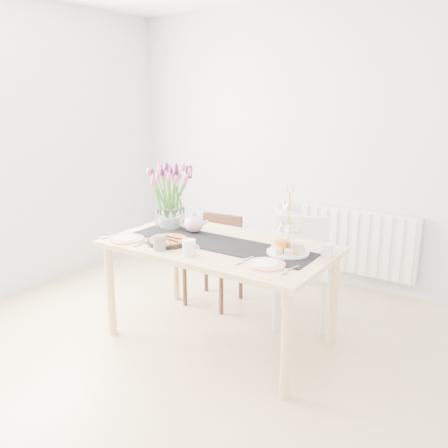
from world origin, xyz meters
The scene contains 16 objects.
room_shell centered at (0.00, 0.00, 1.30)m, with size 4.50×4.50×4.50m.
radiator centered at (0.50, 2.19, 0.45)m, with size 1.20×0.08×0.60m, color white.
dining_table centered at (0.04, 0.65, 0.67)m, with size 1.60×0.90×0.75m.
chair_brown centered at (-0.38, 1.25, 0.44)m, with size 0.43×0.43×0.76m.
chair_white centered at (0.39, 1.31, 0.48)m, with size 0.54×0.54×0.84m.
table_runner centered at (0.04, 0.65, 0.75)m, with size 1.40×0.35×0.01m, color black.
tulip_vase centered at (-0.52, 0.79, 1.08)m, with size 0.61×0.61×0.52m.
cake_stand centered at (0.55, 0.72, 0.87)m, with size 0.28×0.28×0.42m.
teapot centered at (-0.28, 0.78, 0.82)m, with size 0.24×0.19×0.16m, color silver, non-canonical shape.
cream_jug centered at (0.78, 0.84, 0.79)m, with size 0.08×0.08×0.08m, color white.
tart_tin centered at (-0.26, 0.46, 0.77)m, with size 0.30×0.30×0.04m.
mug_grey centered at (-0.22, 0.31, 0.80)m, with size 0.09×0.09×0.10m, color slate.
mug_white centered at (0.02, 0.34, 0.80)m, with size 0.09×0.09×0.11m, color white.
mug_orange centered at (0.51, 0.69, 0.80)m, with size 0.08×0.08×0.09m, color orange.
plate_left centered at (-0.58, 0.36, 0.76)m, with size 0.25×0.25×0.01m, color silver.
plate_right centered at (0.53, 0.45, 0.76)m, with size 0.25×0.25×0.01m, color white.
Camera 1 is at (1.85, -2.00, 1.77)m, focal length 38.00 mm.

